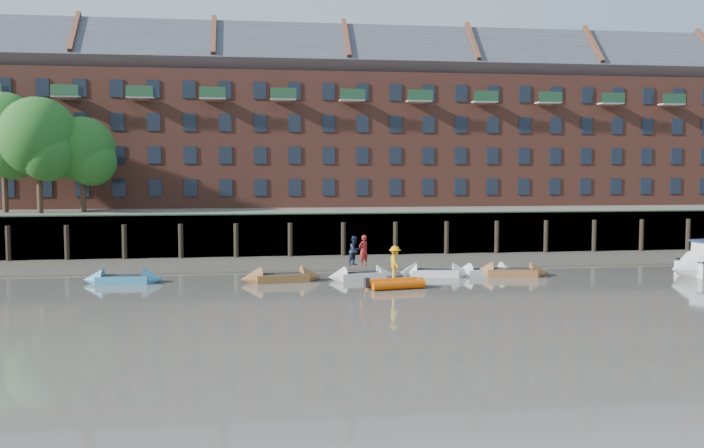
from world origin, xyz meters
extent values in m
plane|color=#605C52|center=(0.00, 0.00, 0.00)|extent=(220.00, 220.00, 0.00)
cube|color=#3D382F|center=(0.00, 18.00, 0.00)|extent=(110.00, 8.00, 0.50)
cube|color=#4C4336|center=(0.00, 14.60, 0.00)|extent=(110.00, 1.60, 0.10)
cube|color=#2D2A26|center=(0.00, 22.40, 1.60)|extent=(110.00, 0.80, 3.20)
cylinder|color=black|center=(-26.00, 21.75, 1.30)|extent=(0.36, 0.36, 2.60)
cylinder|color=black|center=(-22.00, 21.75, 1.30)|extent=(0.36, 0.36, 2.60)
cylinder|color=black|center=(-18.00, 21.75, 1.30)|extent=(0.36, 0.36, 2.60)
cylinder|color=black|center=(-14.00, 21.75, 1.30)|extent=(0.36, 0.36, 2.60)
cylinder|color=black|center=(-10.00, 21.75, 1.30)|extent=(0.36, 0.36, 2.60)
cylinder|color=black|center=(-6.00, 21.75, 1.30)|extent=(0.36, 0.36, 2.60)
cylinder|color=black|center=(-2.00, 21.75, 1.30)|extent=(0.36, 0.36, 2.60)
cylinder|color=black|center=(2.00, 21.75, 1.30)|extent=(0.36, 0.36, 2.60)
cylinder|color=black|center=(6.00, 21.75, 1.30)|extent=(0.36, 0.36, 2.60)
cylinder|color=black|center=(10.00, 21.75, 1.30)|extent=(0.36, 0.36, 2.60)
cylinder|color=black|center=(14.00, 21.75, 1.30)|extent=(0.36, 0.36, 2.60)
cylinder|color=black|center=(18.00, 21.75, 1.30)|extent=(0.36, 0.36, 2.60)
cylinder|color=black|center=(22.00, 21.75, 1.30)|extent=(0.36, 0.36, 2.60)
cylinder|color=black|center=(26.00, 21.75, 1.30)|extent=(0.36, 0.36, 2.60)
cube|color=#264C2D|center=(0.00, 22.10, 3.25)|extent=(110.00, 0.06, 0.10)
cube|color=#5E594D|center=(0.00, 36.00, 1.60)|extent=(110.00, 28.00, 3.20)
cube|color=brown|center=(0.00, 37.00, 9.20)|extent=(80.00, 10.00, 12.00)
cube|color=#42444C|center=(0.00, 37.00, 16.40)|extent=(80.60, 15.56, 15.56)
cube|color=black|center=(-29.00, 31.98, 5.00)|extent=(1.10, 0.12, 1.50)
cube|color=black|center=(-26.00, 31.98, 5.00)|extent=(1.10, 0.12, 1.50)
cube|color=black|center=(-23.00, 31.98, 5.00)|extent=(1.10, 0.12, 1.50)
cube|color=black|center=(-20.00, 31.98, 5.00)|extent=(1.10, 0.12, 1.50)
cube|color=black|center=(-17.00, 31.98, 5.00)|extent=(1.10, 0.12, 1.50)
cube|color=black|center=(-14.00, 31.98, 5.00)|extent=(1.10, 0.12, 1.50)
cube|color=black|center=(-11.00, 31.98, 5.00)|extent=(1.10, 0.12, 1.50)
cube|color=black|center=(-8.00, 31.98, 5.00)|extent=(1.10, 0.12, 1.50)
cube|color=black|center=(-5.00, 31.98, 5.00)|extent=(1.10, 0.12, 1.50)
cube|color=black|center=(-2.00, 31.98, 5.00)|extent=(1.10, 0.12, 1.50)
cube|color=black|center=(1.00, 31.98, 5.00)|extent=(1.10, 0.12, 1.50)
cube|color=black|center=(4.00, 31.98, 5.00)|extent=(1.10, 0.12, 1.50)
cube|color=black|center=(7.00, 31.98, 5.00)|extent=(1.10, 0.12, 1.50)
cube|color=black|center=(10.00, 31.98, 5.00)|extent=(1.10, 0.12, 1.50)
cube|color=black|center=(13.00, 31.98, 5.00)|extent=(1.10, 0.12, 1.50)
cube|color=black|center=(16.00, 31.98, 5.00)|extent=(1.10, 0.12, 1.50)
cube|color=black|center=(19.00, 31.98, 5.00)|extent=(1.10, 0.12, 1.50)
cube|color=black|center=(22.00, 31.98, 5.00)|extent=(1.10, 0.12, 1.50)
cube|color=black|center=(25.00, 31.98, 5.00)|extent=(1.10, 0.12, 1.50)
cube|color=black|center=(28.00, 31.98, 5.00)|extent=(1.10, 0.12, 1.50)
cube|color=black|center=(31.00, 31.98, 5.00)|extent=(1.10, 0.12, 1.50)
cube|color=black|center=(34.00, 31.98, 5.00)|extent=(1.10, 0.12, 1.50)
cube|color=black|center=(-29.00, 31.98, 7.80)|extent=(1.10, 0.12, 1.50)
cube|color=black|center=(-26.00, 31.98, 7.80)|extent=(1.10, 0.12, 1.50)
cube|color=black|center=(-23.00, 31.98, 7.80)|extent=(1.10, 0.12, 1.50)
cube|color=black|center=(-20.00, 31.98, 7.80)|extent=(1.10, 0.12, 1.50)
cube|color=black|center=(-17.00, 31.98, 7.80)|extent=(1.10, 0.12, 1.50)
cube|color=black|center=(-14.00, 31.98, 7.80)|extent=(1.10, 0.12, 1.50)
cube|color=black|center=(-11.00, 31.98, 7.80)|extent=(1.10, 0.12, 1.50)
cube|color=black|center=(-8.00, 31.98, 7.80)|extent=(1.10, 0.12, 1.50)
cube|color=black|center=(-5.00, 31.98, 7.80)|extent=(1.10, 0.12, 1.50)
cube|color=black|center=(-2.00, 31.98, 7.80)|extent=(1.10, 0.12, 1.50)
cube|color=black|center=(1.00, 31.98, 7.80)|extent=(1.10, 0.12, 1.50)
cube|color=black|center=(4.00, 31.98, 7.80)|extent=(1.10, 0.12, 1.50)
cube|color=black|center=(7.00, 31.98, 7.80)|extent=(1.10, 0.12, 1.50)
cube|color=black|center=(10.00, 31.98, 7.80)|extent=(1.10, 0.12, 1.50)
cube|color=black|center=(13.00, 31.98, 7.80)|extent=(1.10, 0.12, 1.50)
cube|color=black|center=(16.00, 31.98, 7.80)|extent=(1.10, 0.12, 1.50)
cube|color=black|center=(19.00, 31.98, 7.80)|extent=(1.10, 0.12, 1.50)
cube|color=black|center=(22.00, 31.98, 7.80)|extent=(1.10, 0.12, 1.50)
cube|color=black|center=(25.00, 31.98, 7.80)|extent=(1.10, 0.12, 1.50)
cube|color=black|center=(28.00, 31.98, 7.80)|extent=(1.10, 0.12, 1.50)
cube|color=black|center=(31.00, 31.98, 7.80)|extent=(1.10, 0.12, 1.50)
cube|color=black|center=(-29.00, 31.98, 10.60)|extent=(1.10, 0.12, 1.50)
cube|color=black|center=(-26.00, 31.98, 10.60)|extent=(1.10, 0.12, 1.50)
cube|color=black|center=(-23.00, 31.98, 10.60)|extent=(1.10, 0.12, 1.50)
cube|color=black|center=(-20.00, 31.98, 10.60)|extent=(1.10, 0.12, 1.50)
cube|color=black|center=(-17.00, 31.98, 10.60)|extent=(1.10, 0.12, 1.50)
cube|color=black|center=(-14.00, 31.98, 10.60)|extent=(1.10, 0.12, 1.50)
cube|color=black|center=(-11.00, 31.98, 10.60)|extent=(1.10, 0.12, 1.50)
cube|color=black|center=(-8.00, 31.98, 10.60)|extent=(1.10, 0.12, 1.50)
cube|color=black|center=(-5.00, 31.98, 10.60)|extent=(1.10, 0.12, 1.50)
cube|color=black|center=(-2.00, 31.98, 10.60)|extent=(1.10, 0.12, 1.50)
cube|color=black|center=(1.00, 31.98, 10.60)|extent=(1.10, 0.12, 1.50)
cube|color=black|center=(4.00, 31.98, 10.60)|extent=(1.10, 0.12, 1.50)
cube|color=black|center=(7.00, 31.98, 10.60)|extent=(1.10, 0.12, 1.50)
cube|color=black|center=(10.00, 31.98, 10.60)|extent=(1.10, 0.12, 1.50)
cube|color=black|center=(13.00, 31.98, 10.60)|extent=(1.10, 0.12, 1.50)
cube|color=black|center=(16.00, 31.98, 10.60)|extent=(1.10, 0.12, 1.50)
cube|color=black|center=(19.00, 31.98, 10.60)|extent=(1.10, 0.12, 1.50)
cube|color=black|center=(22.00, 31.98, 10.60)|extent=(1.10, 0.12, 1.50)
cube|color=black|center=(25.00, 31.98, 10.60)|extent=(1.10, 0.12, 1.50)
cube|color=black|center=(28.00, 31.98, 10.60)|extent=(1.10, 0.12, 1.50)
cube|color=black|center=(31.00, 31.98, 10.60)|extent=(1.10, 0.12, 1.50)
cube|color=black|center=(-29.00, 31.98, 13.40)|extent=(1.10, 0.12, 1.50)
cube|color=black|center=(-26.00, 31.98, 13.40)|extent=(1.10, 0.12, 1.50)
cube|color=black|center=(-23.00, 31.98, 13.40)|extent=(1.10, 0.12, 1.50)
cube|color=black|center=(-20.00, 31.98, 13.40)|extent=(1.10, 0.12, 1.50)
cube|color=black|center=(-17.00, 31.98, 13.40)|extent=(1.10, 0.12, 1.50)
cube|color=black|center=(-14.00, 31.98, 13.40)|extent=(1.10, 0.12, 1.50)
cube|color=black|center=(-11.00, 31.98, 13.40)|extent=(1.10, 0.12, 1.50)
cube|color=black|center=(-8.00, 31.98, 13.40)|extent=(1.10, 0.12, 1.50)
cube|color=black|center=(-5.00, 31.98, 13.40)|extent=(1.10, 0.12, 1.50)
cube|color=black|center=(-2.00, 31.98, 13.40)|extent=(1.10, 0.12, 1.50)
cube|color=black|center=(1.00, 31.98, 13.40)|extent=(1.10, 0.12, 1.50)
cube|color=black|center=(4.00, 31.98, 13.40)|extent=(1.10, 0.12, 1.50)
cube|color=black|center=(7.00, 31.98, 13.40)|extent=(1.10, 0.12, 1.50)
cube|color=black|center=(10.00, 31.98, 13.40)|extent=(1.10, 0.12, 1.50)
cube|color=black|center=(13.00, 31.98, 13.40)|extent=(1.10, 0.12, 1.50)
cube|color=black|center=(16.00, 31.98, 13.40)|extent=(1.10, 0.12, 1.50)
cube|color=black|center=(19.00, 31.98, 13.40)|extent=(1.10, 0.12, 1.50)
cube|color=black|center=(22.00, 31.98, 13.40)|extent=(1.10, 0.12, 1.50)
cube|color=black|center=(25.00, 31.98, 13.40)|extent=(1.10, 0.12, 1.50)
cube|color=black|center=(28.00, 31.98, 13.40)|extent=(1.10, 0.12, 1.50)
cube|color=black|center=(31.00, 31.98, 13.40)|extent=(1.10, 0.12, 1.50)
cylinder|color=#3A281C|center=(-25.00, 26.50, 5.58)|extent=(0.44, 0.44, 4.75)
sphere|color=#245D1E|center=(-25.00, 26.50, 9.09)|extent=(6.08, 6.08, 6.08)
cylinder|color=#3A281C|center=(-22.00, 27.50, 5.20)|extent=(0.44, 0.44, 4.00)
sphere|color=#245D1E|center=(-22.00, 27.50, 8.16)|extent=(5.12, 5.12, 5.12)
cylinder|color=#3A281C|center=(-28.00, 28.00, 5.70)|extent=(0.44, 0.44, 5.00)
sphere|color=#245D1E|center=(-28.00, 28.00, 9.40)|extent=(6.40, 6.40, 6.40)
cube|color=teal|center=(-16.30, 10.53, 0.23)|extent=(2.98, 1.45, 0.46)
cone|color=teal|center=(-14.60, 10.45, 0.23)|extent=(1.20, 1.37, 1.32)
cone|color=teal|center=(-18.00, 10.61, 0.23)|extent=(1.20, 1.37, 1.32)
cube|color=black|center=(-16.30, 10.53, 0.44)|extent=(2.48, 1.10, 0.06)
cube|color=brown|center=(-7.18, 9.84, 0.24)|extent=(3.28, 1.86, 0.48)
cone|color=brown|center=(-5.39, 10.12, 0.24)|extent=(1.41, 1.57, 1.40)
cone|color=brown|center=(-8.97, 9.56, 0.24)|extent=(1.41, 1.57, 1.40)
cube|color=black|center=(-7.18, 9.84, 0.46)|extent=(2.71, 1.43, 0.06)
cube|color=silver|center=(-2.37, 10.20, 0.21)|extent=(2.85, 1.64, 0.42)
cone|color=silver|center=(-0.83, 10.47, 0.21)|extent=(1.23, 1.37, 1.21)
cone|color=silver|center=(-3.91, 9.94, 0.21)|extent=(1.23, 1.37, 1.21)
cube|color=black|center=(-2.37, 10.20, 0.40)|extent=(2.36, 1.27, 0.06)
cube|color=silver|center=(2.27, 10.74, 0.23)|extent=(3.07, 1.79, 0.45)
cone|color=silver|center=(3.93, 10.44, 0.23)|extent=(1.33, 1.48, 1.30)
cone|color=silver|center=(0.61, 11.03, 0.23)|extent=(1.33, 1.48, 1.30)
cube|color=black|center=(2.27, 10.74, 0.43)|extent=(2.54, 1.38, 0.06)
cube|color=silver|center=(5.53, 10.74, 0.21)|extent=(2.82, 1.49, 0.42)
cone|color=silver|center=(7.11, 10.91, 0.21)|extent=(1.17, 1.33, 1.22)
cone|color=silver|center=(3.96, 10.58, 0.21)|extent=(1.17, 1.33, 1.22)
cube|color=black|center=(5.53, 10.74, 0.40)|extent=(2.34, 1.14, 0.06)
cube|color=brown|center=(6.99, 10.18, 0.24)|extent=(3.23, 1.92, 0.47)
cone|color=brown|center=(8.72, 9.84, 0.24)|extent=(1.42, 1.56, 1.36)
cone|color=brown|center=(5.26, 10.52, 0.24)|extent=(1.42, 1.56, 1.36)
cube|color=black|center=(6.99, 10.18, 0.45)|extent=(2.67, 1.49, 0.06)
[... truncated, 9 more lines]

